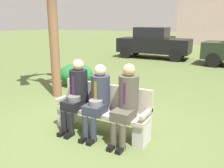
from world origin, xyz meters
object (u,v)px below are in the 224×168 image
(shrub_near_bench, at_px, (76,75))
(seated_man_middle, at_px, (98,97))
(park_bench, at_px, (103,111))
(seated_man_right, at_px, (126,100))
(parked_car_near, at_px, (153,43))
(seated_man_left, at_px, (76,92))

(shrub_near_bench, bearing_deg, seated_man_middle, -46.27)
(park_bench, bearing_deg, seated_man_right, -12.73)
(parked_car_near, bearing_deg, seated_man_right, -73.12)
(seated_man_left, relative_size, seated_man_middle, 1.04)
(seated_man_middle, height_order, parked_car_near, parked_car_near)
(park_bench, xyz_separation_m, shrub_near_bench, (-2.49, 2.45, -0.07))
(park_bench, distance_m, shrub_near_bench, 3.50)
(seated_man_middle, xyz_separation_m, shrub_near_bench, (-2.47, 2.58, -0.37))
(park_bench, xyz_separation_m, seated_man_left, (-0.50, -0.13, 0.33))
(seated_man_right, distance_m, shrub_near_bench, 3.99)
(shrub_near_bench, bearing_deg, seated_man_left, -52.33)
(seated_man_left, bearing_deg, seated_man_middle, -0.62)
(seated_man_left, distance_m, parked_car_near, 9.49)
(seated_man_right, bearing_deg, park_bench, 167.27)
(shrub_near_bench, bearing_deg, parked_car_near, 88.32)
(seated_man_right, height_order, parked_car_near, parked_car_near)
(shrub_near_bench, relative_size, parked_car_near, 0.28)
(seated_man_middle, distance_m, parked_car_near, 9.60)
(park_bench, distance_m, parked_car_near, 9.49)
(seated_man_right, height_order, shrub_near_bench, seated_man_right)
(seated_man_left, height_order, seated_man_right, seated_man_right)
(seated_man_left, relative_size, seated_man_right, 1.00)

